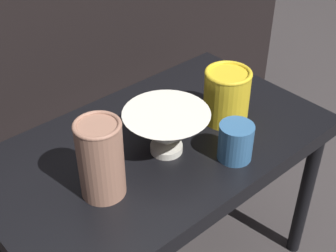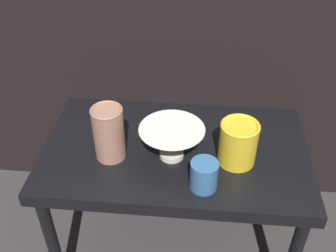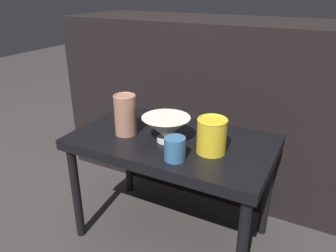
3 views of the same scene
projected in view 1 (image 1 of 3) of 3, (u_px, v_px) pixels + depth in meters
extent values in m
cube|color=black|center=(158.00, 148.00, 1.04)|extent=(0.77, 0.45, 0.04)
cylinder|color=black|center=(305.00, 195.00, 1.25)|extent=(0.04, 0.04, 0.43)
cylinder|color=black|center=(203.00, 131.00, 1.48)|extent=(0.04, 0.04, 0.43)
cube|color=black|center=(35.00, 64.00, 1.39)|extent=(1.64, 0.50, 0.86)
cylinder|color=silver|center=(166.00, 148.00, 1.00)|extent=(0.07, 0.07, 0.02)
cone|color=silver|center=(166.00, 129.00, 0.97)|extent=(0.18, 0.18, 0.08)
cylinder|color=#996B56|center=(101.00, 160.00, 0.86)|extent=(0.09, 0.09, 0.16)
torus|color=#996B56|center=(97.00, 125.00, 0.81)|extent=(0.09, 0.09, 0.01)
cylinder|color=gold|center=(227.00, 97.00, 1.06)|extent=(0.10, 0.10, 0.12)
torus|color=gold|center=(229.00, 73.00, 1.03)|extent=(0.11, 0.11, 0.01)
cylinder|color=#33608E|center=(236.00, 142.00, 0.96)|extent=(0.07, 0.07, 0.08)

